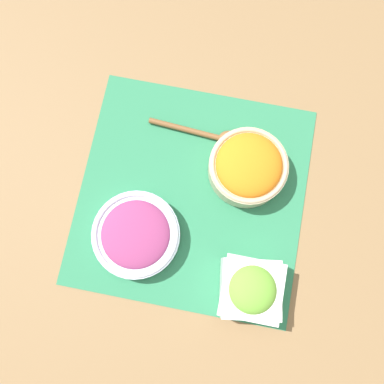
{
  "coord_description": "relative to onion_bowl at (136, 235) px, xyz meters",
  "views": [
    {
      "loc": [
        -0.14,
        -0.03,
        0.78
      ],
      "look_at": [
        0.0,
        0.0,
        0.03
      ],
      "focal_mm": 35.0,
      "sensor_mm": 36.0,
      "label": 1
    }
  ],
  "objects": [
    {
      "name": "wooden_spoon",
      "position": [
        0.24,
        -0.12,
        -0.02
      ],
      "size": [
        0.04,
        0.21,
        0.02
      ],
      "color": "brown",
      "rests_on": "placemat"
    },
    {
      "name": "lettuce_bowl",
      "position": [
        -0.06,
        -0.24,
        0.02
      ],
      "size": [
        0.12,
        0.12,
        0.09
      ],
      "color": "white",
      "rests_on": "placemat"
    },
    {
      "name": "carrot_bowl",
      "position": [
        0.18,
        -0.19,
        0.01
      ],
      "size": [
        0.16,
        0.16,
        0.08
      ],
      "color": "#C6B28E",
      "rests_on": "placemat"
    },
    {
      "name": "ground_plane",
      "position": [
        0.1,
        -0.09,
        -0.03
      ],
      "size": [
        3.0,
        3.0,
        0.0
      ],
      "primitive_type": "plane",
      "color": "olive"
    },
    {
      "name": "placemat",
      "position": [
        0.1,
        -0.09,
        -0.03
      ],
      "size": [
        0.47,
        0.47,
        0.0
      ],
      "color": "#2D7A51",
      "rests_on": "ground_plane"
    },
    {
      "name": "onion_bowl",
      "position": [
        0.0,
        0.0,
        0.0
      ],
      "size": [
        0.17,
        0.17,
        0.05
      ],
      "color": "silver",
      "rests_on": "placemat"
    }
  ]
}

